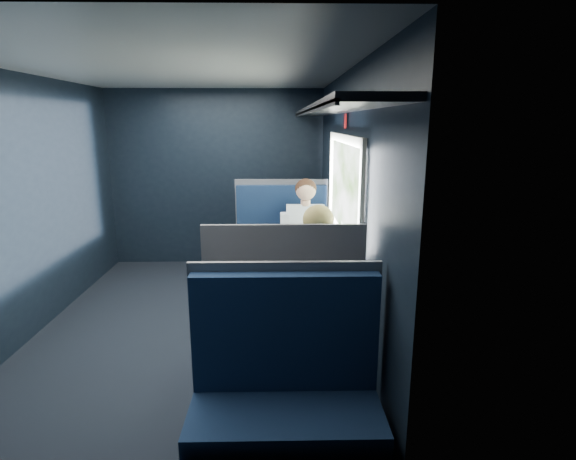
{
  "coord_description": "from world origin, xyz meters",
  "views": [
    {
      "loc": [
        0.82,
        -3.86,
        1.88
      ],
      "look_at": [
        0.9,
        0.0,
        0.95
      ],
      "focal_mm": 28.0,
      "sensor_mm": 36.0,
      "label": 1
    }
  ],
  "objects_px": {
    "table": "(303,261)",
    "man": "(306,236)",
    "seat_row_front": "(281,238)",
    "woman": "(317,281)",
    "laptop": "(337,241)",
    "seat_bay_near": "(281,258)",
    "cup": "(330,236)",
    "seat_bay_far": "(284,330)",
    "bottle_small": "(330,234)",
    "seat_row_back": "(286,410)"
  },
  "relations": [
    {
      "from": "woman",
      "to": "laptop",
      "type": "xyz_separation_m",
      "value": [
        0.25,
        0.84,
        0.08
      ]
    },
    {
      "from": "seat_bay_near",
      "to": "seat_bay_far",
      "type": "height_order",
      "value": "same"
    },
    {
      "from": "seat_bay_near",
      "to": "seat_row_front",
      "type": "relative_size",
      "value": 1.09
    },
    {
      "from": "seat_bay_near",
      "to": "man",
      "type": "relative_size",
      "value": 0.95
    },
    {
      "from": "seat_bay_far",
      "to": "man",
      "type": "bearing_deg",
      "value": 80.97
    },
    {
      "from": "table",
      "to": "seat_row_back",
      "type": "distance_m",
      "value": 1.82
    },
    {
      "from": "table",
      "to": "man",
      "type": "bearing_deg",
      "value": 84.48
    },
    {
      "from": "seat_bay_far",
      "to": "laptop",
      "type": "distance_m",
      "value": 1.19
    },
    {
      "from": "table",
      "to": "bottle_small",
      "type": "bearing_deg",
      "value": 47.14
    },
    {
      "from": "seat_bay_near",
      "to": "woman",
      "type": "bearing_deg",
      "value": -80.67
    },
    {
      "from": "seat_row_front",
      "to": "woman",
      "type": "height_order",
      "value": "woman"
    },
    {
      "from": "seat_bay_far",
      "to": "seat_row_front",
      "type": "height_order",
      "value": "seat_bay_far"
    },
    {
      "from": "table",
      "to": "seat_bay_near",
      "type": "xyz_separation_m",
      "value": [
        -0.19,
        0.87,
        -0.24
      ]
    },
    {
      "from": "seat_bay_far",
      "to": "seat_row_back",
      "type": "bearing_deg",
      "value": -90.0
    },
    {
      "from": "man",
      "to": "cup",
      "type": "distance_m",
      "value": 0.35
    },
    {
      "from": "seat_bay_far",
      "to": "woman",
      "type": "bearing_deg",
      "value": 33.82
    },
    {
      "from": "seat_row_front",
      "to": "woman",
      "type": "xyz_separation_m",
      "value": [
        0.25,
        -2.5,
        0.32
      ]
    },
    {
      "from": "seat_row_front",
      "to": "cup",
      "type": "xyz_separation_m",
      "value": [
        0.48,
        -1.36,
        0.37
      ]
    },
    {
      "from": "seat_row_front",
      "to": "seat_bay_near",
      "type": "bearing_deg",
      "value": -90.58
    },
    {
      "from": "table",
      "to": "seat_bay_far",
      "type": "distance_m",
      "value": 0.93
    },
    {
      "from": "seat_bay_near",
      "to": "laptop",
      "type": "relative_size",
      "value": 3.44
    },
    {
      "from": "cup",
      "to": "bottle_small",
      "type": "bearing_deg",
      "value": -98.19
    },
    {
      "from": "man",
      "to": "seat_row_front",
      "type": "bearing_deg",
      "value": 102.83
    },
    {
      "from": "woman",
      "to": "table",
      "type": "bearing_deg",
      "value": 95.45
    },
    {
      "from": "table",
      "to": "laptop",
      "type": "distance_m",
      "value": 0.38
    },
    {
      "from": "man",
      "to": "cup",
      "type": "relative_size",
      "value": 15.87
    },
    {
      "from": "woman",
      "to": "laptop",
      "type": "bearing_deg",
      "value": 73.26
    },
    {
      "from": "seat_bay_far",
      "to": "table",
      "type": "bearing_deg",
      "value": 78.22
    },
    {
      "from": "seat_bay_near",
      "to": "seat_bay_far",
      "type": "bearing_deg",
      "value": -89.69
    },
    {
      "from": "seat_row_back",
      "to": "woman",
      "type": "distance_m",
      "value": 1.16
    },
    {
      "from": "table",
      "to": "seat_row_front",
      "type": "bearing_deg",
      "value": 95.8
    },
    {
      "from": "woman",
      "to": "bottle_small",
      "type": "relative_size",
      "value": 6.05
    },
    {
      "from": "table",
      "to": "seat_bay_far",
      "type": "relative_size",
      "value": 0.79
    },
    {
      "from": "table",
      "to": "seat_bay_far",
      "type": "bearing_deg",
      "value": -101.78
    },
    {
      "from": "seat_bay_near",
      "to": "seat_bay_far",
      "type": "distance_m",
      "value": 1.75
    },
    {
      "from": "seat_row_front",
      "to": "man",
      "type": "distance_m",
      "value": 1.17
    },
    {
      "from": "seat_row_front",
      "to": "laptop",
      "type": "bearing_deg",
      "value": -73.23
    },
    {
      "from": "seat_bay_far",
      "to": "bottle_small",
      "type": "xyz_separation_m",
      "value": [
        0.46,
        1.17,
        0.42
      ]
    },
    {
      "from": "laptop",
      "to": "bottle_small",
      "type": "relative_size",
      "value": 1.68
    },
    {
      "from": "seat_bay_near",
      "to": "woman",
      "type": "relative_size",
      "value": 0.95
    },
    {
      "from": "table",
      "to": "man",
      "type": "height_order",
      "value": "man"
    },
    {
      "from": "seat_row_front",
      "to": "cup",
      "type": "relative_size",
      "value": 13.92
    },
    {
      "from": "seat_row_front",
      "to": "seat_row_back",
      "type": "bearing_deg",
      "value": -90.0
    },
    {
      "from": "seat_row_front",
      "to": "laptop",
      "type": "height_order",
      "value": "seat_row_front"
    },
    {
      "from": "seat_row_front",
      "to": "seat_row_back",
      "type": "relative_size",
      "value": 1.0
    },
    {
      "from": "woman",
      "to": "cup",
      "type": "height_order",
      "value": "woman"
    },
    {
      "from": "seat_bay_far",
      "to": "woman",
      "type": "xyz_separation_m",
      "value": [
        0.25,
        0.17,
        0.31
      ]
    },
    {
      "from": "cup",
      "to": "seat_row_front",
      "type": "bearing_deg",
      "value": 109.49
    },
    {
      "from": "seat_bay_near",
      "to": "cup",
      "type": "xyz_separation_m",
      "value": [
        0.49,
        -0.43,
        0.36
      ]
    },
    {
      "from": "seat_row_front",
      "to": "laptop",
      "type": "distance_m",
      "value": 1.79
    }
  ]
}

